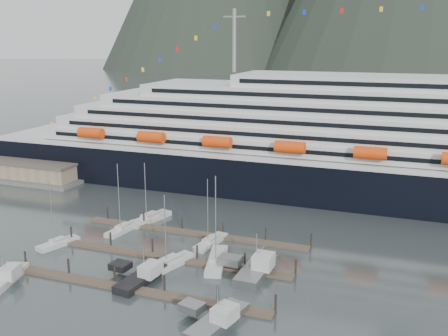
{
  "coord_description": "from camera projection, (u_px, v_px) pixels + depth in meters",
  "views": [
    {
      "loc": [
        36.08,
        -76.12,
        39.07
      ],
      "look_at": [
        -0.54,
        22.0,
        12.95
      ],
      "focal_mm": 42.0,
      "sensor_mm": 36.0,
      "label": 1
    }
  ],
  "objects": [
    {
      "name": "dock_near",
      "position": [
        128.0,
        288.0,
        83.45
      ],
      "size": [
        48.18,
        2.28,
        3.2
      ],
      "color": "#4F3E32",
      "rests_on": "ground"
    },
    {
      "name": "sailboat_a",
      "position": [
        58.0,
        244.0,
        101.07
      ],
      "size": [
        5.06,
        8.81,
        13.62
      ],
      "rotation": [
        0.0,
        0.0,
        1.24
      ],
      "color": "#B7B7B7",
      "rests_on": "ground"
    },
    {
      "name": "ground",
      "position": [
        183.0,
        269.0,
        90.89
      ],
      "size": [
        1600.0,
        1600.0,
        0.0
      ],
      "primitive_type": "plane",
      "color": "#404B4A",
      "rests_on": "ground"
    },
    {
      "name": "sailboat_b",
      "position": [
        123.0,
        229.0,
        108.66
      ],
      "size": [
        3.66,
        9.75,
        15.0
      ],
      "rotation": [
        0.0,
        0.0,
        1.44
      ],
      "color": "#B7B7B7",
      "rests_on": "ground"
    },
    {
      "name": "sailboat_e",
      "position": [
        150.0,
        219.0,
        114.76
      ],
      "size": [
        5.72,
        11.55,
        13.83
      ],
      "rotation": [
        0.0,
        0.0,
        1.31
      ],
      "color": "#B7B7B7",
      "rests_on": "ground"
    },
    {
      "name": "trawler_c",
      "position": [
        144.0,
        275.0,
        86.81
      ],
      "size": [
        9.37,
        13.2,
        6.57
      ],
      "rotation": [
        0.0,
        0.0,
        1.46
      ],
      "color": "black",
      "rests_on": "ground"
    },
    {
      "name": "dock_far",
      "position": [
        194.0,
        233.0,
        107.08
      ],
      "size": [
        48.18,
        2.28,
        3.2
      ],
      "color": "#4F3E32",
      "rests_on": "ground"
    },
    {
      "name": "sailboat_c",
      "position": [
        170.0,
        264.0,
        92.01
      ],
      "size": [
        5.91,
        10.75,
        13.85
      ],
      "rotation": [
        0.0,
        0.0,
        1.26
      ],
      "color": "#B7B7B7",
      "rests_on": "ground"
    },
    {
      "name": "sailboat_d",
      "position": [
        217.0,
        261.0,
        93.11
      ],
      "size": [
        5.91,
        12.59,
        16.97
      ],
      "rotation": [
        0.0,
        0.0,
        1.83
      ],
      "color": "#B7B7B7",
      "rests_on": "ground"
    },
    {
      "name": "trawler_d",
      "position": [
        217.0,
        320.0,
        72.92
      ],
      "size": [
        9.28,
        12.24,
        7.0
      ],
      "rotation": [
        0.0,
        0.0,
        1.35
      ],
      "color": "gray",
      "rests_on": "ground"
    },
    {
      "name": "trawler_e",
      "position": [
        255.0,
        269.0,
        88.77
      ],
      "size": [
        9.54,
        12.52,
        8.13
      ],
      "rotation": [
        0.0,
        0.0,
        1.55
      ],
      "color": "gray",
      "rests_on": "ground"
    },
    {
      "name": "sailboat_g",
      "position": [
        211.0,
        242.0,
        101.75
      ],
      "size": [
        3.9,
        10.03,
        13.8
      ],
      "rotation": [
        0.0,
        0.0,
        1.42
      ],
      "color": "#B7B7B7",
      "rests_on": "ground"
    },
    {
      "name": "cruise_ship",
      "position": [
        388.0,
        152.0,
        127.74
      ],
      "size": [
        210.0,
        30.4,
        50.3
      ],
      "color": "black",
      "rests_on": "ground"
    },
    {
      "name": "trawler_a",
      "position": [
        3.0,
        278.0,
        85.62
      ],
      "size": [
        8.88,
        11.84,
        6.23
      ],
      "rotation": [
        0.0,
        0.0,
        1.82
      ],
      "color": "#B7B7B7",
      "rests_on": "ground"
    },
    {
      "name": "dock_mid",
      "position": [
        165.0,
        257.0,
        95.26
      ],
      "size": [
        48.18,
        2.28,
        3.2
      ],
      "color": "#4F3E32",
      "rests_on": "ground"
    },
    {
      "name": "warehouse",
      "position": [
        19.0,
        167.0,
        152.95
      ],
      "size": [
        46.0,
        20.0,
        5.8
      ],
      "color": "#595956",
      "rests_on": "ground"
    }
  ]
}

